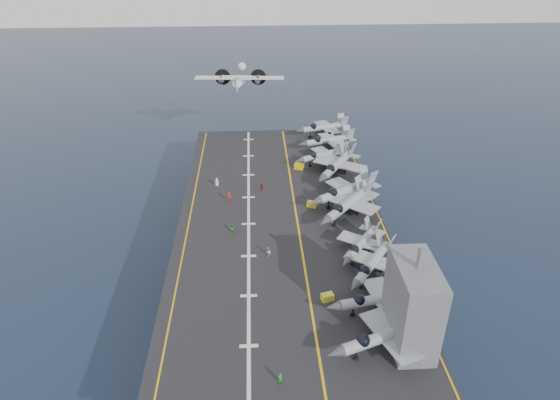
{
  "coord_description": "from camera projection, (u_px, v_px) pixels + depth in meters",
  "views": [
    {
      "loc": [
        -4.53,
        -77.54,
        59.38
      ],
      "look_at": [
        0.0,
        4.0,
        13.0
      ],
      "focal_mm": 32.0,
      "sensor_mm": 36.0,
      "label": 1
    }
  ],
  "objects": [
    {
      "name": "crew_7",
      "position": [
        268.0,
        252.0,
        82.43
      ],
      "size": [
        1.13,
        1.2,
        1.66
      ],
      "primitive_type": "imported",
      "color": "silver",
      "rests_on": "flight_deck"
    },
    {
      "name": "tow_cart_b",
      "position": [
        312.0,
        204.0,
        96.6
      ],
      "size": [
        2.16,
        1.78,
        1.12
      ],
      "primitive_type": null,
      "color": "gold",
      "rests_on": "flight_deck"
    },
    {
      "name": "fighter_jet_1",
      "position": [
        380.0,
        298.0,
        69.93
      ],
      "size": [
        15.45,
        11.66,
        4.87
      ],
      "primitive_type": null,
      "color": "#959EA5",
      "rests_on": "flight_deck"
    },
    {
      "name": "foul_line",
      "position": [
        297.0,
        222.0,
        91.87
      ],
      "size": [
        0.35,
        90.0,
        0.02
      ],
      "primitive_type": "cube",
      "color": "gold",
      "rests_on": "flight_deck"
    },
    {
      "name": "fighter_jet_4",
      "position": [
        348.0,
        203.0,
        92.46
      ],
      "size": [
        18.76,
        19.3,
        5.62
      ],
      "primitive_type": null,
      "color": "#979DA7",
      "rests_on": "flight_deck"
    },
    {
      "name": "fighter_jet_7",
      "position": [
        324.0,
        154.0,
        112.76
      ],
      "size": [
        16.18,
        14.13,
        4.71
      ],
      "primitive_type": null,
      "color": "#8E959D",
      "rests_on": "flight_deck"
    },
    {
      "name": "crew_6",
      "position": [
        280.0,
        378.0,
        59.81
      ],
      "size": [
        1.09,
        0.83,
        1.63
      ],
      "primitive_type": "imported",
      "color": "#218B24",
      "rests_on": "flight_deck"
    },
    {
      "name": "fighter_jet_0",
      "position": [
        385.0,
        335.0,
        63.58
      ],
      "size": [
        17.19,
        14.28,
        5.11
      ],
      "primitive_type": null,
      "color": "#9BA4AC",
      "rests_on": "flight_deck"
    },
    {
      "name": "island_superstructure",
      "position": [
        414.0,
        296.0,
        62.71
      ],
      "size": [
        5.0,
        10.0,
        15.0
      ],
      "primitive_type": null,
      "color": "#56595E",
      "rests_on": "flight_deck"
    },
    {
      "name": "crew_5",
      "position": [
        217.0,
        182.0,
        103.89
      ],
      "size": [
        1.14,
        0.77,
        1.88
      ],
      "primitive_type": "imported",
      "color": "silver",
      "rests_on": "flight_deck"
    },
    {
      "name": "transport_plane",
      "position": [
        240.0,
        83.0,
        129.47
      ],
      "size": [
        23.99,
        17.17,
        5.44
      ],
      "primitive_type": null,
      "color": "silver"
    },
    {
      "name": "tow_cart_c",
      "position": [
        299.0,
        166.0,
        111.23
      ],
      "size": [
        2.34,
        1.97,
        1.2
      ],
      "primitive_type": null,
      "color": "yellow",
      "rests_on": "flight_deck"
    },
    {
      "name": "deck_edge_port",
      "position": [
        188.0,
        226.0,
        90.9
      ],
      "size": [
        0.25,
        90.0,
        0.02
      ],
      "primitive_type": "cube",
      "color": "gold",
      "rests_on": "flight_deck"
    },
    {
      "name": "fighter_jet_3",
      "position": [
        361.0,
        243.0,
        82.28
      ],
      "size": [
        14.16,
        15.24,
        4.4
      ],
      "primitive_type": null,
      "color": "#9199A2",
      "rests_on": "flight_deck"
    },
    {
      "name": "fighter_jet_9",
      "position": [
        324.0,
        127.0,
        127.21
      ],
      "size": [
        16.41,
        13.32,
        4.94
      ],
      "primitive_type": null,
      "color": "#9DA3AC",
      "rests_on": "flight_deck"
    },
    {
      "name": "fighter_jet_2",
      "position": [
        372.0,
        262.0,
        77.32
      ],
      "size": [
        15.51,
        16.64,
        4.81
      ],
      "primitive_type": null,
      "color": "#999FA7",
      "rests_on": "flight_deck"
    },
    {
      "name": "ground",
      "position": [
        281.0,
        268.0,
        96.87
      ],
      "size": [
        500.0,
        500.0,
        0.0
      ],
      "primitive_type": "plane",
      "color": "#142135",
      "rests_on": "ground"
    },
    {
      "name": "fighter_jet_5",
      "position": [
        346.0,
        190.0,
        97.16
      ],
      "size": [
        19.26,
        17.66,
        5.57
      ],
      "primitive_type": null,
      "color": "#90969E",
      "rests_on": "flight_deck"
    },
    {
      "name": "deck_edge_stbd",
      "position": [
        380.0,
        220.0,
        92.62
      ],
      "size": [
        0.25,
        90.0,
        0.02
      ],
      "primitive_type": "cube",
      "color": "gold",
      "rests_on": "flight_deck"
    },
    {
      "name": "fighter_jet_8",
      "position": [
        329.0,
        140.0,
        119.83
      ],
      "size": [
        16.41,
        13.32,
        4.94
      ],
      "primitive_type": null,
      "color": "#9DA3AC",
      "rests_on": "flight_deck"
    },
    {
      "name": "fighter_jet_6",
      "position": [
        337.0,
        164.0,
        107.14
      ],
      "size": [
        17.63,
        19.3,
        5.58
      ],
      "primitive_type": null,
      "color": "#8E949D",
      "rests_on": "flight_deck"
    },
    {
      "name": "crew_3",
      "position": [
        229.0,
        197.0,
        98.27
      ],
      "size": [
        1.25,
        0.89,
        1.96
      ],
      "primitive_type": "imported",
      "color": "#B21919",
      "rests_on": "flight_deck"
    },
    {
      "name": "flight_deck",
      "position": [
        281.0,
        224.0,
        91.83
      ],
      "size": [
        38.0,
        92.0,
        0.4
      ],
      "primitive_type": "cube",
      "color": "black",
      "rests_on": "hull"
    },
    {
      "name": "crew_2",
      "position": [
        232.0,
        228.0,
        88.71
      ],
      "size": [
        1.03,
        0.73,
        1.64
      ],
      "primitive_type": "imported",
      "color": "green",
      "rests_on": "flight_deck"
    },
    {
      "name": "landing_centerline",
      "position": [
        249.0,
        224.0,
        91.43
      ],
      "size": [
        0.5,
        90.0,
        0.02
      ],
      "primitive_type": "cube",
      "color": "silver",
      "rests_on": "flight_deck"
    },
    {
      "name": "tow_cart_a",
      "position": [
        327.0,
        297.0,
        73.05
      ],
      "size": [
        2.01,
        1.58,
        1.06
      ],
      "primitive_type": null,
      "color": "gold",
      "rests_on": "flight_deck"
    },
    {
      "name": "crew_4",
      "position": [
        261.0,
        187.0,
        102.27
      ],
      "size": [
        1.2,
        1.21,
        1.7
      ],
      "primitive_type": "imported",
      "color": "#A9150B",
      "rests_on": "flight_deck"
    },
    {
      "name": "hull",
      "position": [
        281.0,
        247.0,
        94.4
      ],
      "size": [
        36.0,
        90.0,
        10.0
      ],
      "primitive_type": "cube",
      "color": "#56595E",
      "rests_on": "ground"
    }
  ]
}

